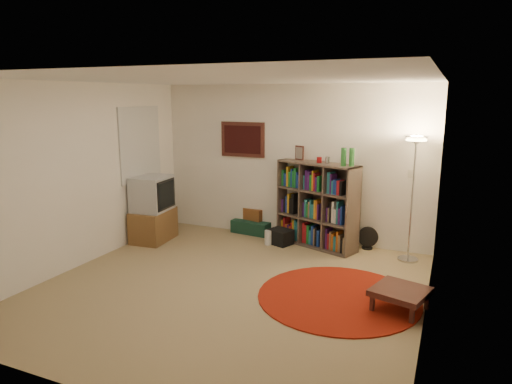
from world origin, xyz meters
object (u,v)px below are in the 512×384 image
Objects in this scene: floor_lamp at (415,158)px; side_table at (400,292)px; tv_stand at (153,210)px; bookshelf at (316,206)px; suitcase at (254,226)px; floor_fan at (368,238)px.

side_table is at bearing -87.59° from floor_lamp.
floor_lamp reaches higher than side_table.
tv_stand is 4.10m from side_table.
bookshelf is 2.32× the size of side_table.
bookshelf is 1.50× the size of tv_stand.
floor_lamp reaches higher than suitcase.
bookshelf is at bearing 175.29° from floor_lamp.
floor_fan reaches higher than suitcase.
suitcase is at bearing 34.17° from tv_stand.
suitcase is (-1.97, 0.12, -0.07)m from floor_fan.
floor_lamp reaches higher than floor_fan.
floor_fan reaches higher than side_table.
tv_stand reaches higher than suitcase.
bookshelf is 0.89× the size of floor_lamp.
side_table is at bearing -19.00° from tv_stand.
side_table reaches higher than suitcase.
floor_fan is 0.51× the size of side_table.
bookshelf is at bearing 171.53° from floor_fan.
tv_stand is at bearing 165.95° from side_table.
tv_stand reaches higher than side_table.
floor_lamp is 2.11m from side_table.
tv_stand is 1.73m from suitcase.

